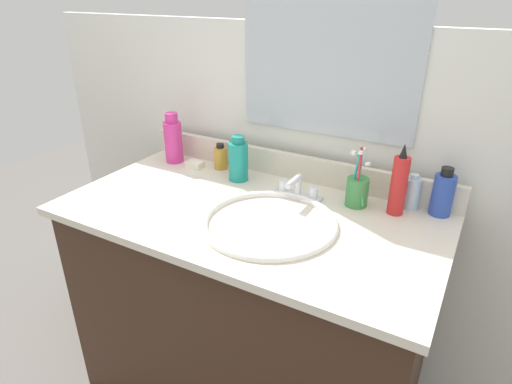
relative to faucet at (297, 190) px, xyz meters
The scene contains 15 objects.
vanity_cabinet 0.47m from the faucet, 121.77° to the right, with size 1.12×0.57×0.75m, color #382316.
countertop 0.18m from the faucet, 121.77° to the right, with size 1.17×0.62×0.03m, color beige.
backsplash 0.17m from the faucet, 123.40° to the left, with size 1.17×0.02×0.09m, color beige.
back_wall 0.28m from the faucet, 114.72° to the left, with size 2.27×0.04×1.30m, color silver.
mirror_panel 0.46m from the faucet, 88.32° to the left, with size 0.60×0.01×0.56m, color #B2BCC6.
sink_basin 0.20m from the faucet, 90.00° to the right, with size 0.40×0.40×0.11m.
faucet is the anchor object (origin of this frame).
bottle_mouthwash_teal 0.25m from the faucet, behind, with size 0.07×0.07×0.16m.
bottle_shampoo_blue 0.44m from the faucet, 15.17° to the left, with size 0.06×0.06×0.15m.
bottle_oil_amber 0.37m from the faucet, 165.73° to the left, with size 0.05×0.05×0.10m.
bottle_soap_pink 0.56m from the faucet, behind, with size 0.07×0.07×0.19m.
bottle_gel_clear 0.35m from the faucet, 18.82° to the left, with size 0.05×0.05×0.11m.
bottle_spray_red 0.31m from the faucet, 10.24° to the left, with size 0.05×0.05×0.22m.
cup_green 0.19m from the faucet, 14.37° to the left, with size 0.07×0.07×0.19m.
soap_bar 0.45m from the faucet, behind, with size 0.06×0.04×0.02m, color white.
Camera 1 is at (0.60, -1.01, 1.40)m, focal length 30.26 mm.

